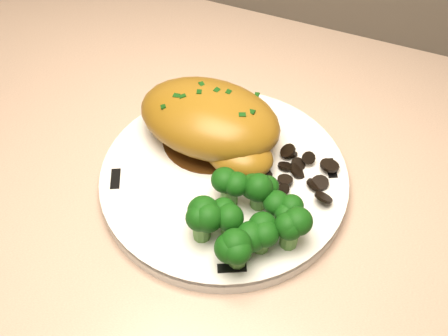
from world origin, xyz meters
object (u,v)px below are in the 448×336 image
at_px(chicken_breast, 213,122).
at_px(broccoli_florets, 249,218).
at_px(counter, 56,275).
at_px(plate, 224,179).

bearing_deg(chicken_breast, broccoli_florets, -49.60).
xyz_separation_m(counter, broccoli_florets, (0.39, -0.07, 0.48)).
xyz_separation_m(plate, broccoli_florets, (0.05, -0.06, 0.03)).
bearing_deg(counter, chicken_breast, 5.48).
distance_m(counter, plate, 0.56).
bearing_deg(chicken_breast, counter, -172.75).
bearing_deg(broccoli_florets, plate, 130.02).
xyz_separation_m(chicken_breast, broccoli_florets, (0.08, -0.10, -0.01)).
distance_m(chicken_breast, broccoli_florets, 0.13).
bearing_deg(plate, broccoli_florets, -49.98).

